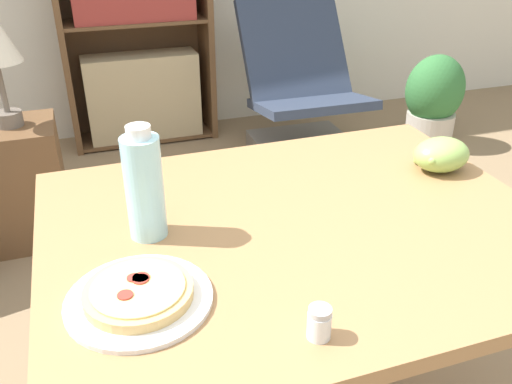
% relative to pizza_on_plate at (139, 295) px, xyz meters
% --- Properties ---
extents(dining_table, '(1.12, 0.88, 0.75)m').
position_rel_pizza_on_plate_xyz_m(dining_table, '(0.38, 0.16, -0.12)').
color(dining_table, '#A37549').
rests_on(dining_table, ground_plane).
extents(pizza_on_plate, '(0.26, 0.26, 0.04)m').
position_rel_pizza_on_plate_xyz_m(pizza_on_plate, '(0.00, 0.00, 0.00)').
color(pizza_on_plate, white).
rests_on(pizza_on_plate, dining_table).
extents(grape_bunch, '(0.15, 0.13, 0.09)m').
position_rel_pizza_on_plate_xyz_m(grape_bunch, '(0.82, 0.28, 0.03)').
color(grape_bunch, '#93BC5B').
rests_on(grape_bunch, dining_table).
extents(drink_bottle, '(0.08, 0.08, 0.25)m').
position_rel_pizza_on_plate_xyz_m(drink_bottle, '(0.05, 0.22, 0.10)').
color(drink_bottle, '#A3DBEA').
rests_on(drink_bottle, dining_table).
extents(salt_shaker, '(0.04, 0.04, 0.06)m').
position_rel_pizza_on_plate_xyz_m(salt_shaker, '(0.27, -0.18, 0.01)').
color(salt_shaker, white).
rests_on(salt_shaker, dining_table).
extents(lounge_chair_far, '(0.64, 0.78, 0.88)m').
position_rel_pizza_on_plate_xyz_m(lounge_chair_far, '(1.20, 2.02, -0.48)').
color(lounge_chair_far, slate).
rests_on(lounge_chair_far, ground_plane).
extents(bookshelf, '(0.89, 0.32, 1.49)m').
position_rel_pizza_on_plate_xyz_m(bookshelf, '(0.33, 2.57, -0.08)').
color(bookshelf, brown).
rests_on(bookshelf, ground_plane).
extents(side_table, '(0.34, 0.34, 0.55)m').
position_rel_pizza_on_plate_xyz_m(side_table, '(-0.34, 1.56, -0.49)').
color(side_table, brown).
rests_on(side_table, ground_plane).
extents(potted_plant_floor, '(0.37, 0.31, 0.57)m').
position_rel_pizza_on_plate_xyz_m(potted_plant_floor, '(2.01, 1.89, -0.47)').
color(potted_plant_floor, '#BCB2A3').
rests_on(potted_plant_floor, ground_plane).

